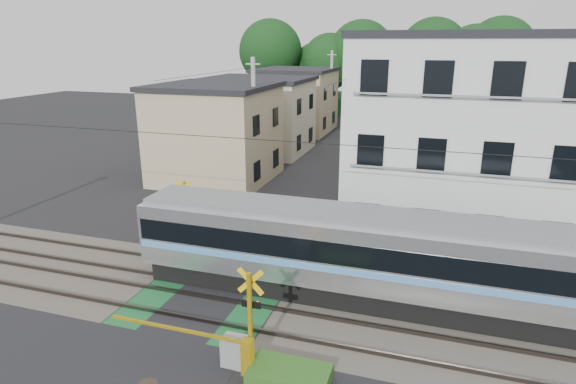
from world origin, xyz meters
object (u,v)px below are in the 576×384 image
(commuter_train, at_px, (353,253))
(crossing_signal_near, at_px, (236,345))
(crossing_signal_far, at_px, (196,231))
(apartment_block, at_px, (462,135))
(pedestrian, at_px, (367,126))

(commuter_train, xyz_separation_m, crossing_signal_near, (-2.39, -4.85, -1.03))
(crossing_signal_near, height_order, crossing_signal_far, same)
(crossing_signal_near, xyz_separation_m, apartment_block, (5.91, 13.15, 3.94))
(commuter_train, bearing_deg, pedestrian, 97.88)
(crossing_signal_near, relative_size, apartment_block, 0.46)
(commuter_train, distance_m, pedestrian, 31.93)
(apartment_block, relative_size, pedestrian, 5.60)
(crossing_signal_far, height_order, pedestrian, crossing_signal_far)
(crossing_signal_near, distance_m, pedestrian, 36.53)
(crossing_signal_far, bearing_deg, apartment_block, 27.78)
(crossing_signal_far, xyz_separation_m, apartment_block, (11.09, 5.84, 3.94))
(crossing_signal_far, height_order, apartment_block, apartment_block)
(crossing_signal_far, distance_m, pedestrian, 29.34)
(apartment_block, xyz_separation_m, pedestrian, (-7.90, 23.33, -3.74))
(crossing_signal_near, relative_size, crossing_signal_far, 1.00)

